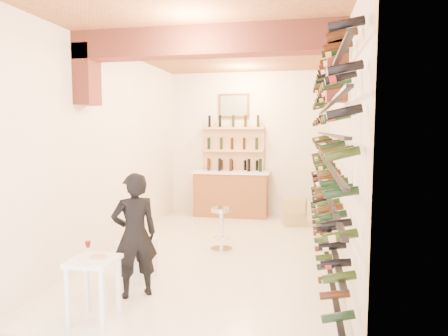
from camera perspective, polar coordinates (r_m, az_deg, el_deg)
name	(u,v)px	position (r m, az deg, el deg)	size (l,w,h in m)	color
ground	(220,252)	(6.47, -0.52, -11.78)	(6.00, 6.00, 0.00)	white
room_shell	(217,107)	(5.94, -1.06, 8.66)	(3.52, 6.02, 3.21)	white
wine_rack	(322,155)	(6.07, 13.76, 1.80)	(0.32, 5.70, 2.56)	black
back_counter	(231,192)	(8.95, 1.02, -3.45)	(1.70, 0.62, 1.29)	brown
back_shelving	(233,163)	(9.11, 1.30, 0.73)	(1.40, 0.31, 2.73)	#DEAA7D
tasting_table	(94,270)	(4.33, -17.99, -13.58)	(0.45, 0.45, 0.78)	white
white_stool	(137,259)	(5.45, -12.23, -12.50)	(0.40, 0.40, 0.50)	white
person	(135,235)	(4.78, -12.54, -9.24)	(0.52, 0.34, 1.43)	black
chrome_barstool	(222,226)	(6.48, -0.35, -8.15)	(0.35, 0.35, 0.68)	silver
crate_lower	(294,219)	(8.26, 9.92, -7.10)	(0.45, 0.32, 0.27)	tan
crate_upper	(294,206)	(8.20, 9.95, -5.26)	(0.46, 0.32, 0.27)	tan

